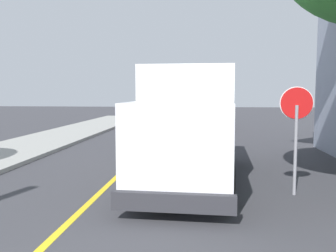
{
  "coord_description": "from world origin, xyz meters",
  "views": [
    {
      "loc": [
        2.61,
        -1.94,
        2.52
      ],
      "look_at": [
        1.39,
        10.0,
        1.4
      ],
      "focal_mm": 39.08,
      "sensor_mm": 36.0,
      "label": 1
    }
  ],
  "objects_px": {
    "parked_car_near": "(187,127)",
    "parked_car_furthest": "(197,110)",
    "box_truck": "(190,118)",
    "parked_car_mid": "(198,118)",
    "stop_sign": "(296,119)",
    "parked_car_far": "(198,113)"
  },
  "relations": [
    {
      "from": "stop_sign",
      "to": "parked_car_far",
      "type": "bearing_deg",
      "value": 97.45
    },
    {
      "from": "parked_car_far",
      "to": "parked_car_near",
      "type": "bearing_deg",
      "value": -91.49
    },
    {
      "from": "box_truck",
      "to": "stop_sign",
      "type": "distance_m",
      "value": 3.05
    },
    {
      "from": "parked_car_mid",
      "to": "stop_sign",
      "type": "xyz_separation_m",
      "value": [
        2.71,
        -15.48,
        1.06
      ]
    },
    {
      "from": "box_truck",
      "to": "stop_sign",
      "type": "height_order",
      "value": "box_truck"
    },
    {
      "from": "box_truck",
      "to": "parked_car_furthest",
      "type": "distance_m",
      "value": 25.56
    },
    {
      "from": "box_truck",
      "to": "parked_car_furthest",
      "type": "xyz_separation_m",
      "value": [
        -0.37,
        25.54,
        -0.97
      ]
    },
    {
      "from": "box_truck",
      "to": "parked_car_furthest",
      "type": "bearing_deg",
      "value": 90.83
    },
    {
      "from": "parked_car_furthest",
      "to": "parked_car_far",
      "type": "bearing_deg",
      "value": -87.56
    },
    {
      "from": "parked_car_near",
      "to": "parked_car_furthest",
      "type": "relative_size",
      "value": 0.99
    },
    {
      "from": "parked_car_mid",
      "to": "parked_car_far",
      "type": "height_order",
      "value": "same"
    },
    {
      "from": "parked_car_near",
      "to": "box_truck",
      "type": "bearing_deg",
      "value": -86.58
    },
    {
      "from": "parked_car_far",
      "to": "parked_car_furthest",
      "type": "bearing_deg",
      "value": 92.44
    },
    {
      "from": "parked_car_near",
      "to": "parked_car_furthest",
      "type": "height_order",
      "value": "same"
    },
    {
      "from": "parked_car_near",
      "to": "parked_car_furthest",
      "type": "distance_m",
      "value": 18.32
    },
    {
      "from": "parked_car_furthest",
      "to": "parked_car_near",
      "type": "bearing_deg",
      "value": -90.19
    },
    {
      "from": "parked_car_near",
      "to": "parked_car_furthest",
      "type": "xyz_separation_m",
      "value": [
        0.06,
        18.32,
        0.0
      ]
    },
    {
      "from": "box_truck",
      "to": "parked_car_mid",
      "type": "xyz_separation_m",
      "value": [
        -0.07,
        13.95,
        -0.97
      ]
    },
    {
      "from": "parked_car_far",
      "to": "stop_sign",
      "type": "relative_size",
      "value": 1.67
    },
    {
      "from": "parked_car_far",
      "to": "parked_car_furthest",
      "type": "height_order",
      "value": "same"
    },
    {
      "from": "parked_car_mid",
      "to": "stop_sign",
      "type": "height_order",
      "value": "stop_sign"
    },
    {
      "from": "parked_car_near",
      "to": "parked_car_mid",
      "type": "xyz_separation_m",
      "value": [
        0.36,
        6.73,
        0.0
      ]
    }
  ]
}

